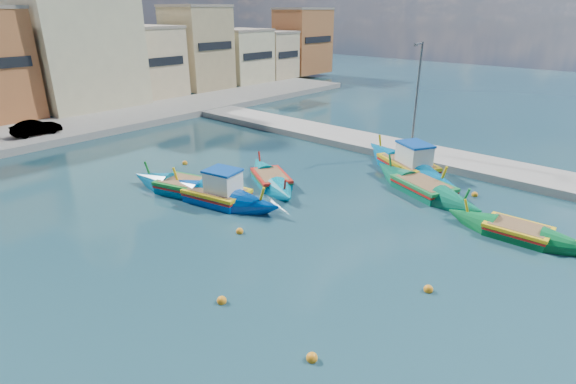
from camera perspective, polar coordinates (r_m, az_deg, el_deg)
ground at (r=17.35m, az=6.37°, el=-13.08°), size 160.00×160.00×0.00m
east_quay at (r=32.33m, az=25.18°, el=2.51°), size 4.00×70.00×0.50m
north_quay at (r=42.69m, az=-31.49°, el=5.81°), size 80.00×8.00×0.60m
north_townhouses at (r=50.97m, az=-28.15°, el=14.08°), size 83.20×7.87×10.19m
church_block at (r=52.63m, az=-25.65°, el=18.45°), size 10.00×10.00×19.10m
quay_street_lamp at (r=32.86m, az=15.98°, el=11.47°), size 1.18×0.16×8.00m
luzzu_turquoise_cabin at (r=30.61m, az=15.00°, el=3.17°), size 6.87×9.94×3.26m
luzzu_blue_cabin at (r=25.27m, az=-8.92°, el=-0.45°), size 3.63×8.69×2.99m
luzzu_cyan_mid at (r=27.62m, az=-2.14°, el=1.52°), size 5.34×7.44×2.24m
luzzu_green at (r=26.94m, az=-12.78°, el=0.50°), size 4.09×8.32×2.54m
luzzu_blue_south at (r=27.36m, az=16.78°, el=0.41°), size 5.25×8.91×2.55m
luzzu_cyan_south at (r=23.78m, az=27.08°, el=-4.63°), size 1.88×6.98×2.16m
mooring_buoys at (r=20.86m, az=-3.86°, el=-6.19°), size 22.63×19.76×0.36m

